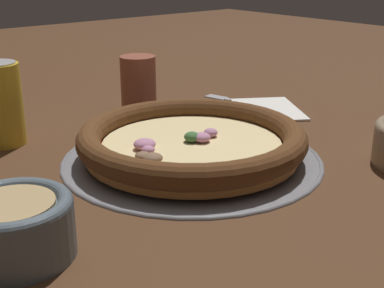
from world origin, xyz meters
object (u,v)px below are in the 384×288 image
(pizza, at_px, (192,140))
(bowl_near, at_px, (14,225))
(pizza_tray, at_px, (192,157))
(beverage_can, at_px, (0,104))
(napkin, at_px, (268,108))
(fork, at_px, (242,102))
(drinking_cup, at_px, (138,85))

(pizza, bearing_deg, bowl_near, 106.49)
(pizza_tray, relative_size, bowl_near, 3.22)
(beverage_can, bearing_deg, pizza_tray, -143.24)
(beverage_can, bearing_deg, pizza, -143.30)
(pizza_tray, height_order, beverage_can, beverage_can)
(bowl_near, height_order, beverage_can, beverage_can)
(bowl_near, relative_size, napkin, 0.60)
(fork, bearing_deg, pizza, 109.35)
(bowl_near, relative_size, beverage_can, 0.90)
(beverage_can, bearing_deg, napkin, -106.74)
(bowl_near, relative_size, fork, 0.60)
(fork, distance_m, beverage_can, 0.45)
(bowl_near, bearing_deg, pizza_tray, -73.53)
(pizza_tray, xyz_separation_m, pizza, (-0.00, 0.00, 0.02))
(pizza_tray, height_order, bowl_near, bowl_near)
(drinking_cup, relative_size, napkin, 0.55)
(drinking_cup, relative_size, fork, 0.54)
(beverage_can, bearing_deg, drinking_cup, -88.03)
(napkin, xyz_separation_m, fork, (0.07, -0.00, -0.00))
(fork, relative_size, beverage_can, 1.51)
(napkin, relative_size, beverage_can, 1.50)
(pizza_tray, distance_m, bowl_near, 0.30)
(pizza, distance_m, beverage_can, 0.29)
(napkin, distance_m, fork, 0.07)
(drinking_cup, bearing_deg, beverage_can, 91.97)
(pizza_tray, height_order, fork, pizza_tray)
(drinking_cup, xyz_separation_m, fork, (-0.07, -0.19, -0.05))
(bowl_near, xyz_separation_m, fork, (0.26, -0.56, -0.03))
(bowl_near, bearing_deg, fork, -65.35)
(pizza, bearing_deg, drinking_cup, -17.97)
(napkin, xyz_separation_m, beverage_can, (0.13, 0.44, 0.06))
(pizza, height_order, drinking_cup, drinking_cup)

